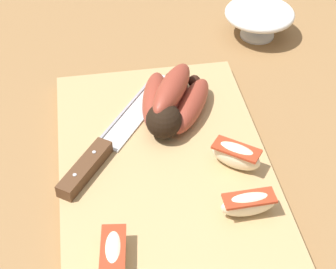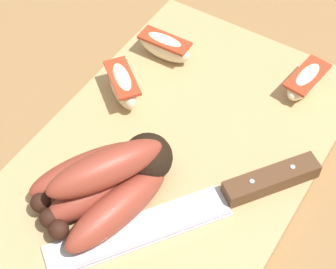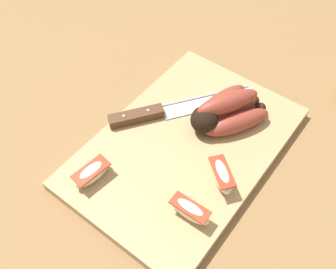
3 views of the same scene
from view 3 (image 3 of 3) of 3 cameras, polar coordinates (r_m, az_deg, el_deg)
name	(u,v)px [view 3 (image 3 of 3)]	position (r m, az deg, el deg)	size (l,w,h in m)	color
ground_plane	(198,147)	(0.70, 4.42, -1.91)	(6.00, 6.00, 0.00)	olive
cutting_board	(185,147)	(0.68, 2.53, -1.86)	(0.41, 0.27, 0.02)	tan
banana_bunch	(226,111)	(0.70, 8.43, 3.39)	(0.15, 0.12, 0.07)	black
chefs_knife	(162,111)	(0.71, -0.90, 3.43)	(0.24, 0.19, 0.02)	silver
apple_wedge_near	(92,173)	(0.63, -11.12, -5.59)	(0.07, 0.04, 0.03)	#F4E5C1
apple_wedge_middle	(190,211)	(0.59, 3.22, -11.07)	(0.03, 0.07, 0.03)	#F4E5C1
apple_wedge_far	(221,175)	(0.62, 7.83, -5.96)	(0.06, 0.07, 0.04)	#F4E5C1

